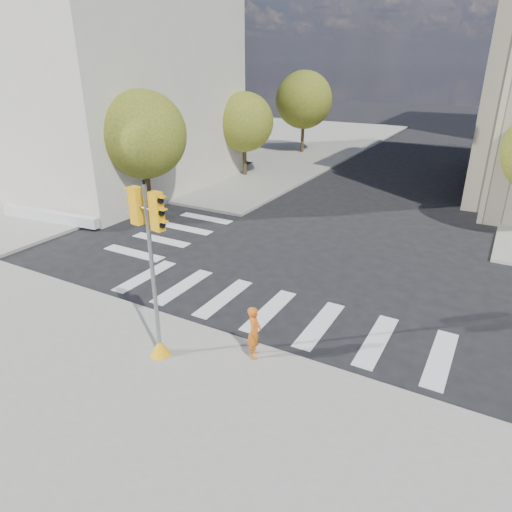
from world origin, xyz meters
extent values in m
plane|color=black|center=(0.00, 0.00, 0.00)|extent=(160.00, 160.00, 0.00)
cube|color=gray|center=(-20.00, 26.00, 0.07)|extent=(28.00, 40.00, 0.15)
cube|color=beige|center=(-20.00, 8.00, 6.00)|extent=(18.00, 14.00, 12.00)
cylinder|color=#382616|center=(-10.50, 4.00, 1.22)|extent=(0.28, 0.28, 2.45)
sphere|color=#306B1E|center=(-10.50, 4.00, 4.21)|extent=(4.40, 4.40, 4.40)
cylinder|color=#382616|center=(-10.50, 14.00, 1.08)|extent=(0.28, 0.28, 2.17)
sphere|color=#306B1E|center=(-10.50, 14.00, 3.77)|extent=(4.00, 4.00, 4.00)
cylinder|color=#382616|center=(-10.50, 24.00, 1.31)|extent=(0.28, 0.28, 2.62)
sphere|color=#306B1E|center=(-10.50, 24.00, 4.54)|extent=(4.80, 4.80, 4.80)
cone|color=#F7A30D|center=(-1.49, -5.83, 0.40)|extent=(0.56, 0.56, 0.50)
cylinder|color=gray|center=(-1.49, -5.83, 2.56)|extent=(0.11, 0.11, 4.83)
cylinder|color=black|center=(-1.49, -5.83, 5.03)|extent=(0.07, 0.07, 0.12)
cylinder|color=gray|center=(-1.49, -5.83, 4.38)|extent=(0.90, 0.20, 0.06)
cube|color=#F7A30D|center=(-1.86, -5.77, 4.38)|extent=(0.33, 0.26, 0.95)
cube|color=#F7A30D|center=(-1.11, -5.89, 4.38)|extent=(0.33, 0.26, 0.95)
imported|color=#CD5C13|center=(0.80, -4.60, 0.91)|extent=(0.55, 0.65, 1.53)
cube|color=silver|center=(-13.91, 0.36, 0.40)|extent=(6.01, 1.06, 0.50)
camera|label=1|loc=(5.97, -13.72, 7.66)|focal=32.00mm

